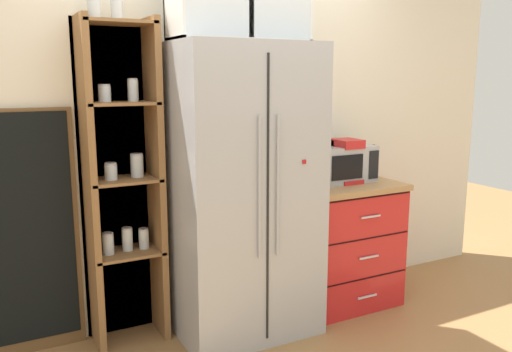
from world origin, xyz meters
TOP-DOWN VIEW (x-y plane):
  - ground_plane at (0.00, 0.00)m, footprint 10.60×10.60m
  - wall_back_cream at (0.00, 0.40)m, footprint 4.91×0.10m
  - refrigerator at (0.00, 0.02)m, footprint 0.88×0.69m
  - pantry_shelf_column at (-0.70, 0.27)m, footprint 0.48×0.32m
  - counter_cabinet at (0.83, 0.06)m, footprint 0.74×0.61m
  - microwave at (0.83, 0.11)m, footprint 0.44×0.33m
  - coffee_maker at (0.83, 0.07)m, footprint 0.17×0.20m
  - mug_cream at (0.54, 0.08)m, footprint 0.11×0.07m
  - bottle_clear at (1.13, 0.11)m, footprint 0.06×0.06m
  - chalkboard_menu at (-1.26, 0.33)m, footprint 0.60×0.04m

SIDE VIEW (x-z plane):
  - ground_plane at x=0.00m, z-range 0.00..0.00m
  - counter_cabinet at x=0.83m, z-range 0.00..0.90m
  - chalkboard_menu at x=-1.26m, z-range 0.00..1.47m
  - refrigerator at x=0.00m, z-range 0.00..1.84m
  - mug_cream at x=0.54m, z-range 0.90..0.98m
  - bottle_clear at x=1.13m, z-range 0.88..1.12m
  - microwave at x=0.83m, z-range 0.90..1.16m
  - pantry_shelf_column at x=-0.70m, z-range -0.01..2.08m
  - coffee_maker at x=0.83m, z-range 0.90..1.21m
  - wall_back_cream at x=0.00m, z-range 0.00..2.55m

